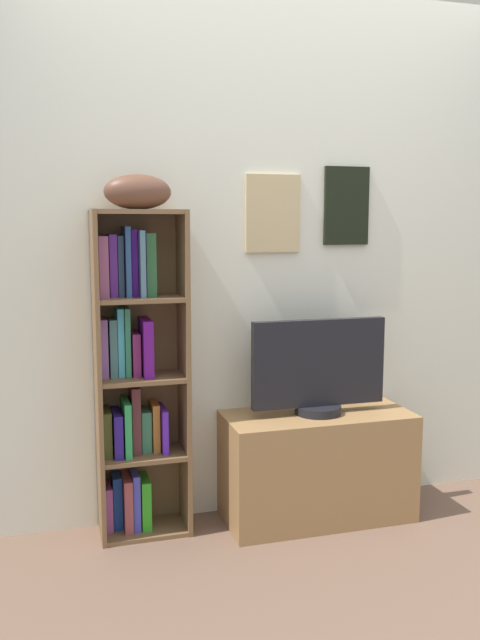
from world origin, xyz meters
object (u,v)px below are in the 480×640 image
at_px(bookshelf, 135,377).
at_px(football, 138,192).
at_px(television, 319,368).
at_px(tv_stand, 317,466).

height_order(bookshelf, football, football).
bearing_deg(television, football, 174.56).
height_order(bookshelf, television, bookshelf).
distance_m(football, tv_stand, 1.53).
distance_m(bookshelf, football, 0.82).
relative_size(football, television, 0.45).
distance_m(football, television, 1.16).
bearing_deg(football, tv_stand, -5.52).
bearing_deg(football, bookshelf, 135.74).
height_order(football, television, football).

